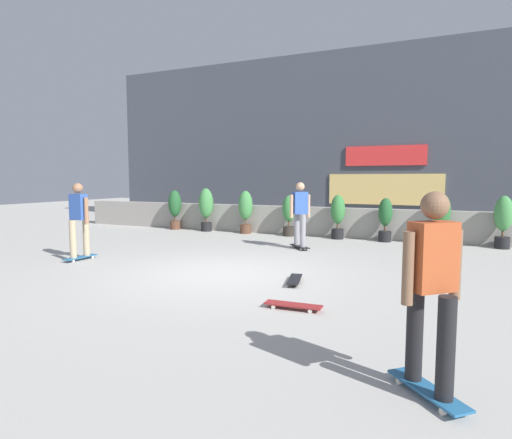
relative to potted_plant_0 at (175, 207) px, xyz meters
The scene contains 16 objects.
ground_plane 7.51m from the potted_plant_0, 48.03° to the right, with size 48.00×48.00×0.00m, color #B2AFA8.
planter_wall 5.02m from the potted_plant_0, ahead, with size 18.00×0.40×0.90m, color gray.
building_backdrop 7.13m from the potted_plant_0, 41.69° to the left, with size 20.00×2.08×6.50m.
potted_plant_0 is the anchor object (origin of this frame).
potted_plant_1 1.28m from the potted_plant_0, ahead, with size 0.49×0.49×1.46m.
potted_plant_2 2.77m from the potted_plant_0, ahead, with size 0.46×0.46×1.39m.
potted_plant_3 4.27m from the potted_plant_0, ahead, with size 0.40×0.40×1.27m.
potted_plant_4 5.81m from the potted_plant_0, ahead, with size 0.42×0.42×1.31m.
potted_plant_5 7.17m from the potted_plant_0, ahead, with size 0.39×0.39×1.24m.
potted_plant_6 8.63m from the potted_plant_0, ahead, with size 0.46×0.46×1.38m.
potted_plant_7 10.08m from the potted_plant_0, ahead, with size 0.44×0.44×1.36m.
skater_mid_plaza 5.84m from the potted_plant_0, 75.49° to the right, with size 0.56×0.81×1.70m.
skater_far_left 5.81m from the potted_plant_0, 22.25° to the right, with size 0.70×0.71×1.70m.
skater_far_right 12.48m from the potted_plant_0, 45.44° to the right, with size 0.70×0.72×1.70m.
skateboard_near_camera 8.63m from the potted_plant_0, 41.24° to the right, with size 0.38×0.82×0.08m.
skateboard_aside 9.96m from the potted_plant_0, 45.62° to the right, with size 0.81×0.24×0.08m.
Camera 1 is at (3.89, -7.02, 1.80)m, focal length 30.26 mm.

